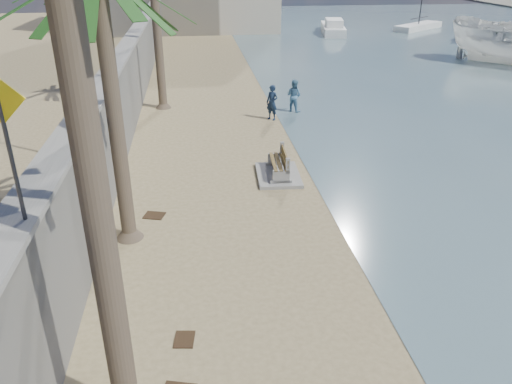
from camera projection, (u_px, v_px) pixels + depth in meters
seawall at (133, 78)px, 25.47m from camera, size 0.45×70.00×3.50m
wall_cap at (129, 42)px, 24.69m from camera, size 0.80×70.00×0.12m
bench_far at (278, 166)px, 18.41m from camera, size 1.67×2.36×0.96m
pedestrian_sign at (5, 129)px, 7.48m from camera, size 0.78×0.07×2.40m
person_a at (272, 100)px, 24.50m from camera, size 0.85×0.84×1.99m
person_b at (294, 94)px, 25.82m from camera, size 1.13×1.11×1.85m
yacht_near at (483, 35)px, 48.35m from camera, size 7.99×9.05×1.50m
yacht_far at (333, 30)px, 51.49m from camera, size 3.44×7.69×1.50m
sailboat_west at (418, 26)px, 53.99m from camera, size 6.84×5.87×9.75m
debris_c at (154, 215)px, 15.81m from camera, size 0.74×0.66×0.03m
debris_d at (184, 339)px, 10.74m from camera, size 0.48×0.58×0.03m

